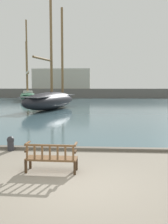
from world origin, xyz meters
The scene contains 8 objects.
ground_plane centered at (0.00, 0.00, 0.00)m, with size 160.00×160.00×0.00m, color gray.
harbor_water centered at (0.00, 44.00, 0.04)m, with size 100.00×80.00×0.08m, color #476670.
quay_edge_kerb centered at (0.00, 3.85, 0.06)m, with size 40.00×0.30×0.12m, color #675F54.
park_bench centered at (-0.90, 1.07, 0.47)m, with size 1.61×0.57×0.92m.
sailboat_mid_starboard centered at (-5.06, 22.00, 1.32)m, with size 5.74×12.10×15.97m.
sailboat_outer_starboard centered at (-12.74, 38.89, 1.24)m, with size 6.10×11.05×14.66m.
mooring_bollard centered at (-3.12, 3.56, 0.34)m, with size 0.31×0.31×0.61m.
far_breakwater centered at (-2.49, 52.83, 2.12)m, with size 59.53×2.40×6.95m.
Camera 1 is at (0.62, -6.48, 2.67)m, focal length 40.00 mm.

